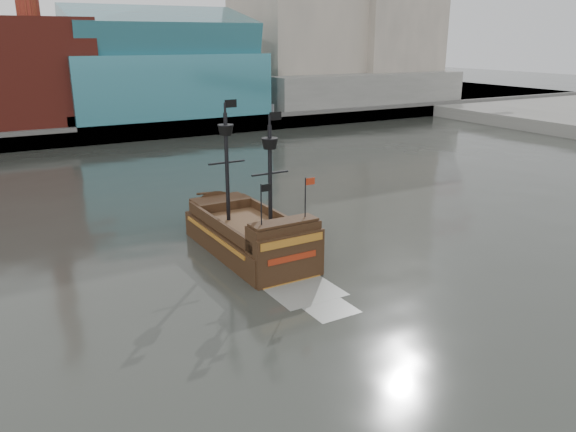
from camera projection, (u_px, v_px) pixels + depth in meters
ground at (403, 337)px, 28.09m from camera, size 400.00×400.00×0.00m
promenade_far at (78, 113)px, 104.31m from camera, size 220.00×60.00×2.00m
seawall at (114, 134)px, 79.68m from camera, size 220.00×1.00×2.60m
crane_a at (440, 16)px, 127.07m from camera, size 22.50×4.00×32.25m
crane_b at (439, 33)px, 140.92m from camera, size 19.10×4.00×26.25m
pirate_ship at (250, 240)px, 38.72m from camera, size 5.05×15.03×11.17m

